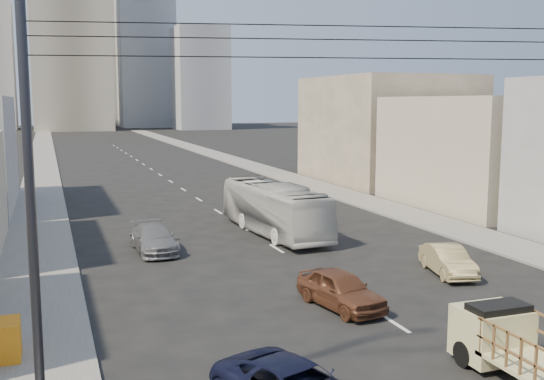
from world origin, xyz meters
TOP-DOWN VIEW (x-y plane):
  - sidewalk_left at (-11.75, 70.00)m, footprint 3.50×180.00m
  - sidewalk_right at (11.75, 70.00)m, footprint 3.50×180.00m
  - lane_dashes at (0.00, 53.00)m, footprint 0.15×104.00m
  - flatbed_pickup at (0.87, 2.92)m, footprint 1.95×4.41m
  - city_bus at (1.14, 23.62)m, footprint 3.25×10.82m
  - sedan_brown at (-1.04, 10.17)m, footprint 2.37×4.38m
  - sedan_tan at (5.45, 12.74)m, footprint 2.22×4.12m
  - sedan_grey at (-6.17, 21.44)m, footprint 2.05×4.75m
  - streetlamp_left at (-11.39, 4.00)m, footprint 2.36×0.25m
  - bldg_right_mid at (19.50, 28.00)m, footprint 11.00×14.00m
  - bldg_right_far at (20.00, 44.00)m, footprint 12.00×16.00m
  - high_rise_tower at (-4.00, 170.00)m, footprint 20.00×20.00m
  - midrise_ne at (18.00, 185.00)m, footprint 16.00×16.00m
  - midrise_back at (6.00, 200.00)m, footprint 18.00×18.00m
  - midrise_east at (30.00, 165.00)m, footprint 14.00×14.00m

SIDE VIEW (x-z plane):
  - lane_dashes at x=0.00m, z-range 0.00..0.01m
  - sidewalk_left at x=-11.75m, z-range 0.00..0.12m
  - sidewalk_right at x=11.75m, z-range 0.00..0.12m
  - sedan_tan at x=5.45m, z-range 0.00..1.29m
  - sedan_grey at x=-6.17m, z-range 0.00..1.36m
  - sedan_brown at x=-1.04m, z-range 0.00..1.41m
  - flatbed_pickup at x=0.87m, z-range 0.14..2.04m
  - city_bus at x=1.14m, z-range 0.00..2.97m
  - bldg_right_mid at x=19.50m, z-range 0.00..8.00m
  - bldg_right_far at x=20.00m, z-range 0.00..10.00m
  - streetlamp_left at x=-11.39m, z-range 0.44..12.44m
  - midrise_east at x=30.00m, z-range 0.00..28.00m
  - midrise_ne at x=18.00m, z-range 0.00..40.00m
  - midrise_back at x=6.00m, z-range 0.00..44.00m
  - high_rise_tower at x=-4.00m, z-range 0.00..60.00m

